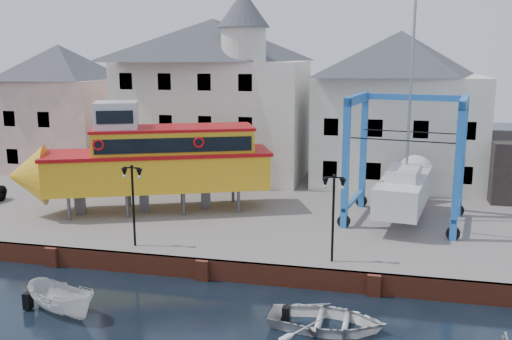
# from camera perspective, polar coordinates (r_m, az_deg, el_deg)

# --- Properties ---
(ground) EXTENTS (140.00, 140.00, 0.00)m
(ground) POSITION_cam_1_polar(r_m,az_deg,el_deg) (27.85, -5.33, -10.87)
(ground) COLOR black
(ground) RESTS_ON ground
(hardstanding) EXTENTS (44.00, 22.00, 1.00)m
(hardstanding) POSITION_cam_1_polar(r_m,az_deg,el_deg) (37.72, -0.12, -3.95)
(hardstanding) COLOR slate
(hardstanding) RESTS_ON ground
(quay_wall) EXTENTS (44.00, 0.47, 1.00)m
(quay_wall) POSITION_cam_1_polar(r_m,az_deg,el_deg) (27.75, -5.28, -9.83)
(quay_wall) COLOR brown
(quay_wall) RESTS_ON ground
(building_pink) EXTENTS (8.00, 7.00, 10.30)m
(building_pink) POSITION_cam_1_polar(r_m,az_deg,el_deg) (50.03, -18.83, 5.88)
(building_pink) COLOR tan
(building_pink) RESTS_ON hardstanding
(building_white_main) EXTENTS (14.00, 8.30, 14.00)m
(building_white_main) POSITION_cam_1_polar(r_m,az_deg,el_deg) (44.86, -4.10, 7.40)
(building_white_main) COLOR silver
(building_white_main) RESTS_ON hardstanding
(building_white_right) EXTENTS (12.00, 8.00, 11.20)m
(building_white_right) POSITION_cam_1_polar(r_m,az_deg,el_deg) (43.59, 13.99, 5.98)
(building_white_right) COLOR silver
(building_white_right) RESTS_ON hardstanding
(lamp_post_left) EXTENTS (1.12, 0.32, 4.20)m
(lamp_post_left) POSITION_cam_1_polar(r_m,az_deg,el_deg) (29.08, -12.25, -1.47)
(lamp_post_left) COLOR black
(lamp_post_left) RESTS_ON hardstanding
(lamp_post_right) EXTENTS (1.12, 0.32, 4.20)m
(lamp_post_right) POSITION_cam_1_polar(r_m,az_deg,el_deg) (26.49, 7.77, -2.59)
(lamp_post_right) COLOR black
(lamp_post_right) RESTS_ON hardstanding
(tour_boat) EXTENTS (15.83, 9.37, 6.79)m
(tour_boat) POSITION_cam_1_polar(r_m,az_deg,el_deg) (35.47, -11.22, 0.97)
(tour_boat) COLOR #59595E
(tour_boat) RESTS_ON hardstanding
(travel_lift) EXTENTS (7.26, 9.54, 14.02)m
(travel_lift) POSITION_cam_1_polar(r_m,az_deg,el_deg) (34.61, 14.82, -0.93)
(travel_lift) COLOR #2475BA
(travel_lift) RESTS_ON hardstanding
(motorboat_a) EXTENTS (4.02, 2.67, 1.45)m
(motorboat_a) POSITION_cam_1_polar(r_m,az_deg,el_deg) (25.74, -18.77, -13.43)
(motorboat_a) COLOR silver
(motorboat_a) RESTS_ON ground
(motorboat_b) EXTENTS (4.69, 3.39, 0.96)m
(motorboat_b) POSITION_cam_1_polar(r_m,az_deg,el_deg) (23.42, 7.04, -15.47)
(motorboat_b) COLOR silver
(motorboat_b) RESTS_ON ground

